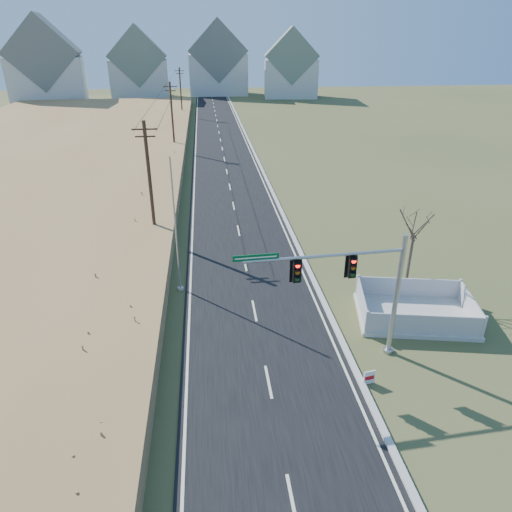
{
  "coord_description": "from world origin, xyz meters",
  "views": [
    {
      "loc": [
        -2.35,
        -18.01,
        14.23
      ],
      "look_at": [
        0.12,
        4.27,
        3.4
      ],
      "focal_mm": 32.0,
      "sensor_mm": 36.0,
      "label": 1
    }
  ],
  "objects_px": {
    "bare_tree": "(416,223)",
    "traffic_signal_mast": "(361,285)",
    "fence_enclosure": "(414,313)",
    "open_sign": "(369,377)",
    "flagpole": "(177,241)"
  },
  "relations": [
    {
      "from": "bare_tree",
      "to": "traffic_signal_mast",
      "type": "bearing_deg",
      "value": -131.39
    },
    {
      "from": "traffic_signal_mast",
      "to": "bare_tree",
      "type": "xyz_separation_m",
      "value": [
        5.03,
        5.7,
        0.57
      ]
    },
    {
      "from": "traffic_signal_mast",
      "to": "bare_tree",
      "type": "bearing_deg",
      "value": 45.17
    },
    {
      "from": "traffic_signal_mast",
      "to": "flagpole",
      "type": "distance_m",
      "value": 11.53
    },
    {
      "from": "traffic_signal_mast",
      "to": "flagpole",
      "type": "relative_size",
      "value": 0.95
    },
    {
      "from": "traffic_signal_mast",
      "to": "fence_enclosure",
      "type": "distance_m",
      "value": 6.44
    },
    {
      "from": "flagpole",
      "to": "fence_enclosure",
      "type": "bearing_deg",
      "value": -19.29
    },
    {
      "from": "fence_enclosure",
      "to": "bare_tree",
      "type": "distance_m",
      "value": 5.13
    },
    {
      "from": "open_sign",
      "to": "bare_tree",
      "type": "relative_size",
      "value": 0.12
    },
    {
      "from": "traffic_signal_mast",
      "to": "bare_tree",
      "type": "height_order",
      "value": "traffic_signal_mast"
    },
    {
      "from": "fence_enclosure",
      "to": "flagpole",
      "type": "relative_size",
      "value": 0.83
    },
    {
      "from": "open_sign",
      "to": "flagpole",
      "type": "height_order",
      "value": "flagpole"
    },
    {
      "from": "traffic_signal_mast",
      "to": "flagpole",
      "type": "height_order",
      "value": "flagpole"
    },
    {
      "from": "flagpole",
      "to": "bare_tree",
      "type": "distance_m",
      "value": 13.92
    },
    {
      "from": "fence_enclosure",
      "to": "bare_tree",
      "type": "xyz_separation_m",
      "value": [
        0.63,
        2.78,
        4.26
      ]
    }
  ]
}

